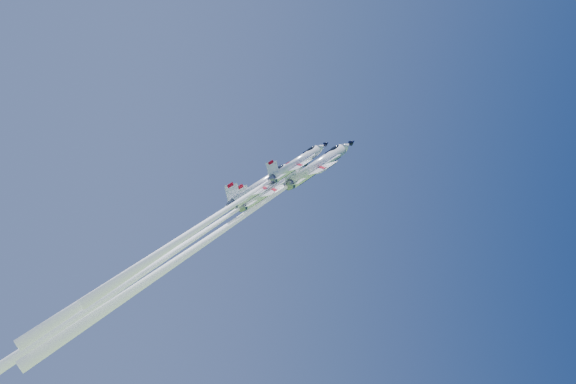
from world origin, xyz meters
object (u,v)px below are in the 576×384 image
object	(u,v)px
jet_right	(226,210)
jet_left	(156,263)
jet_slot	(185,236)
jet_lead	(222,230)

from	to	relation	value
jet_right	jet_left	bearing A→B (deg)	-147.79
jet_left	jet_right	bearing A→B (deg)	32.21
jet_right	jet_slot	world-z (taller)	jet_right
jet_lead	jet_right	size ratio (longest dim) A/B	1.36
jet_lead	jet_right	distance (m)	4.90
jet_right	jet_slot	size ratio (longest dim) A/B	0.92
jet_lead	jet_left	bearing A→B (deg)	-132.51
jet_lead	jet_slot	world-z (taller)	jet_lead
jet_left	jet_lead	bearing A→B (deg)	47.49
jet_lead	jet_slot	distance (m)	7.07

